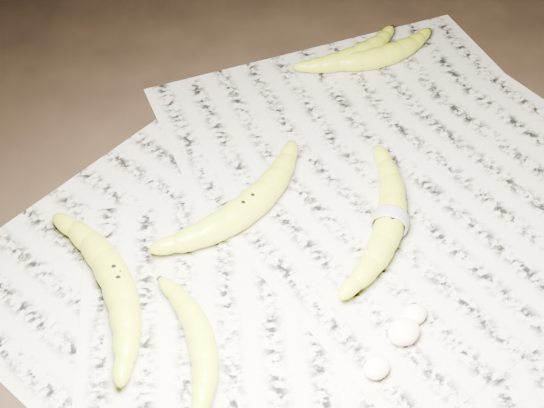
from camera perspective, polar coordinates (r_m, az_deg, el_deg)
ground at (r=1.00m, az=1.60°, el=-1.45°), size 3.00×3.00×0.00m
newspaper_patch at (r=0.99m, az=3.76°, el=-1.89°), size 0.90×0.70×0.01m
banana_left_a at (r=0.93m, az=-11.67°, el=-5.65°), size 0.11×0.24×0.04m
banana_left_b at (r=0.87m, az=-5.34°, el=-10.19°), size 0.11×0.18×0.03m
banana_center at (r=0.99m, az=-1.90°, el=-0.15°), size 0.24×0.11×0.04m
banana_taped at (r=0.98m, az=8.90°, el=-1.20°), size 0.22×0.19×0.04m
banana_upper_a at (r=1.25m, az=8.30°, el=11.09°), size 0.19×0.09×0.03m
banana_upper_b at (r=1.24m, az=6.26°, el=11.15°), size 0.17×0.06×0.03m
measuring_tape at (r=0.98m, az=8.90°, el=-1.20°), size 0.03×0.04×0.05m
flesh_chunk_a at (r=0.89m, az=9.94°, el=-9.31°), size 0.04×0.03×0.02m
flesh_chunk_b at (r=0.87m, az=7.92°, el=-12.00°), size 0.03×0.03×0.02m
flesh_chunk_c at (r=0.91m, az=10.72°, el=-8.03°), size 0.03×0.03×0.02m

